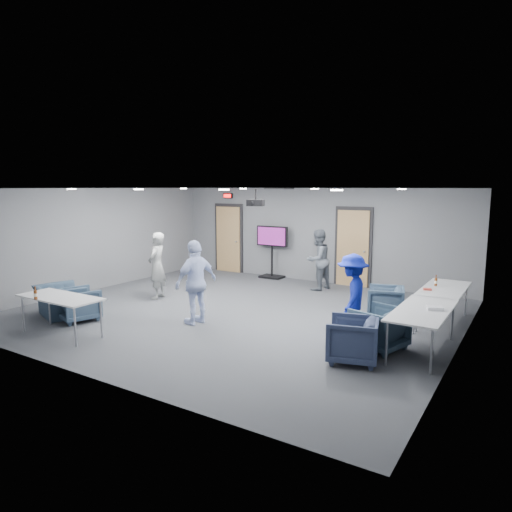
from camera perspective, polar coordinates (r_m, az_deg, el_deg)
The scene contains 29 objects.
floor at distance 10.13m, azimuth -2.46°, elevation -7.02°, with size 9.00×9.00×0.00m, color #34373B.
ceiling at distance 9.75m, azimuth -2.57°, elevation 8.45°, with size 9.00×9.00×0.00m, color white.
wall_back at distance 13.31m, azimuth 7.28°, elevation 2.61°, with size 9.00×0.02×2.70m, color slate.
wall_front at distance 6.98m, azimuth -21.47°, elevation -3.38°, with size 9.00×0.02×2.70m, color slate.
wall_left at distance 12.92m, azimuth -19.22°, elevation 2.02°, with size 0.02×8.00×2.70m, color slate.
wall_right at distance 8.22m, azimuth 24.35°, elevation -1.81°, with size 0.02×8.00×2.70m, color slate.
door_left at distance 14.80m, azimuth -3.43°, elevation 2.17°, with size 1.06×0.17×2.24m.
door_right at distance 12.85m, azimuth 12.03°, elevation 1.01°, with size 1.06×0.17×2.24m.
exit_sign at distance 14.70m, azimuth -3.53°, elevation 7.52°, with size 0.32×0.08×0.16m.
hvac_diffuser at distance 12.40m, azimuth 2.92°, elevation 8.41°, with size 0.60×0.60×0.03m, color black.
downlights at distance 9.75m, azimuth -2.57°, elevation 8.36°, with size 6.18×3.78×0.02m.
person_a at distance 11.43m, azimuth -12.26°, elevation -1.19°, with size 0.60×0.39×1.64m, color gray.
person_b at distance 12.24m, azimuth 7.74°, elevation -0.46°, with size 0.79×0.61×1.62m, color slate.
person_c at distance 9.19m, azimuth -7.49°, elevation -3.26°, with size 0.99×0.41×1.69m, color #C4D4FD.
person_d at distance 8.59m, azimuth 11.93°, elevation -4.80°, with size 0.99×0.57×1.53m, color navy.
chair_right_a at distance 10.00m, azimuth 15.88°, elevation -5.56°, with size 0.72×0.74×0.67m, color #334559.
chair_right_b at distance 8.08m, azimuth 15.10°, elevation -8.71°, with size 0.78×0.80×0.73m, color #3D556A.
chair_right_c at distance 7.43m, azimuth 11.96°, elevation -10.21°, with size 0.76×0.78×0.71m, color #323B57.
chair_front_a at distance 10.11m, azimuth -21.26°, elevation -5.65°, with size 0.72×0.74×0.68m, color #394D63.
chair_front_b at distance 10.62m, azimuth -23.31°, elevation -5.18°, with size 1.00×0.87×0.65m, color #35485C.
table_right_a at distance 9.89m, azimuth 22.44°, elevation -3.95°, with size 0.79×1.89×0.73m.
table_right_b at distance 8.07m, azimuth 20.15°, elevation -6.56°, with size 0.82×1.96×0.73m.
table_front_left at distance 9.19m, azimuth -23.28°, elevation -4.97°, with size 1.70×0.71×0.73m.
bottle_front at distance 9.10m, azimuth -25.84°, elevation -4.37°, with size 0.06×0.06×0.24m.
bottle_right at distance 10.00m, azimuth 21.56°, elevation -3.02°, with size 0.06×0.06×0.23m.
snack_box at distance 9.55m, azimuth 20.63°, elevation -3.91°, with size 0.15×0.10×0.03m, color #B73A2D.
wrapper at distance 8.09m, azimuth 21.46°, elevation -6.09°, with size 0.25×0.17×0.06m, color silver.
tv_stand at distance 13.72m, azimuth 2.01°, elevation 0.92°, with size 1.03×0.49×1.57m.
projector at distance 9.62m, azimuth -0.06°, elevation 6.69°, with size 0.42×0.39×0.36m.
Camera 1 is at (5.52, -8.04, 2.73)m, focal length 32.00 mm.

